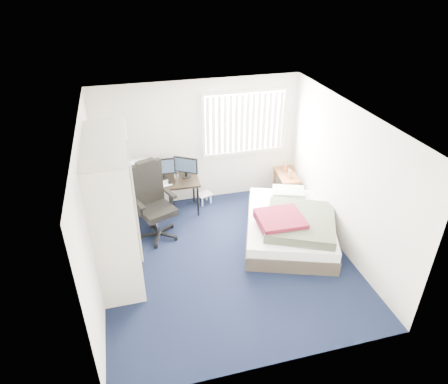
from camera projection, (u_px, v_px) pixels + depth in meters
ground at (227, 259)px, 6.74m from camera, size 4.20×4.20×0.00m
room_shell at (227, 181)px, 5.97m from camera, size 4.20×4.20×4.20m
window_assembly at (244, 123)px, 7.83m from camera, size 1.72×0.09×1.32m
closet at (114, 196)px, 5.91m from camera, size 0.64×1.84×2.22m
desk at (162, 179)px, 7.65m from camera, size 1.45×0.70×1.16m
office_chair at (154, 209)px, 7.08m from camera, size 0.88×0.88×1.43m
footstool at (204, 196)px, 8.20m from camera, size 0.34×0.31×0.23m
nightstand at (287, 176)px, 8.32m from camera, size 0.45×0.80×0.71m
bed at (290, 225)px, 7.11m from camera, size 2.10×2.40×0.66m
pine_box at (126, 269)px, 6.30m from camera, size 0.48×0.41×0.31m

